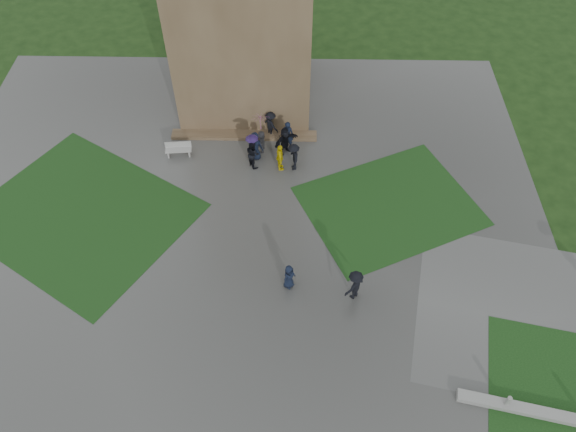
{
  "coord_description": "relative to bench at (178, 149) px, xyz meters",
  "views": [
    {
      "loc": [
        3.22,
        -15.71,
        23.5
      ],
      "look_at": [
        2.86,
        3.15,
        1.2
      ],
      "focal_mm": 35.0,
      "sensor_mm": 36.0,
      "label": 1
    }
  ],
  "objects": [
    {
      "name": "lawn_inset_left",
      "position": [
        -4.7,
        -4.89,
        -0.46
      ],
      "size": [
        14.1,
        13.46,
        0.01
      ],
      "primitive_type": "cube",
      "rotation": [
        0.0,
        0.0,
        -0.56
      ],
      "color": "#143512",
      "rests_on": "plaza"
    },
    {
      "name": "pedestrian_mid",
      "position": [
        6.78,
        -9.24,
        0.3
      ],
      "size": [
        0.86,
        0.9,
        1.53
      ],
      "primitive_type": "imported",
      "rotation": [
        0.0,
        0.0,
        0.9
      ],
      "color": "black",
      "rests_on": "plaza"
    },
    {
      "name": "visitor_cluster",
      "position": [
        5.67,
        0.0,
        0.68
      ],
      "size": [
        3.23,
        4.12,
        2.67
      ],
      "color": "black",
      "rests_on": "plaza"
    },
    {
      "name": "plaza",
      "position": [
        3.8,
        -6.89,
        -0.47
      ],
      "size": [
        34.0,
        34.0,
        0.02
      ],
      "primitive_type": "cube",
      "color": "#3C3C39",
      "rests_on": "ground"
    },
    {
      "name": "bench",
      "position": [
        0.0,
        0.0,
        0.0
      ],
      "size": [
        1.59,
        0.64,
        0.9
      ],
      "rotation": [
        0.0,
        0.0,
        0.1
      ],
      "color": "#A1A19D",
      "rests_on": "plaza"
    },
    {
      "name": "pedestrian_near",
      "position": [
        9.94,
        -9.79,
        0.47
      ],
      "size": [
        1.31,
        1.29,
        1.87
      ],
      "primitive_type": "imported",
      "rotation": [
        0.0,
        0.0,
        3.91
      ],
      "color": "black",
      "rests_on": "plaza"
    },
    {
      "name": "ground",
      "position": [
        3.8,
        -8.89,
        -0.48
      ],
      "size": [
        120.0,
        120.0,
        0.0
      ],
      "primitive_type": "plane",
      "color": "black"
    },
    {
      "name": "tower_plinth",
      "position": [
        3.8,
        1.71,
        -0.35
      ],
      "size": [
        9.0,
        0.8,
        0.22
      ],
      "primitive_type": "cube",
      "color": "brown",
      "rests_on": "plaza"
    },
    {
      "name": "lawn_inset_right",
      "position": [
        12.3,
        -3.89,
        -0.46
      ],
      "size": [
        11.12,
        10.15,
        0.01
      ],
      "primitive_type": "cube",
      "rotation": [
        0.0,
        0.0,
        0.44
      ],
      "color": "#143512",
      "rests_on": "plaza"
    }
  ]
}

